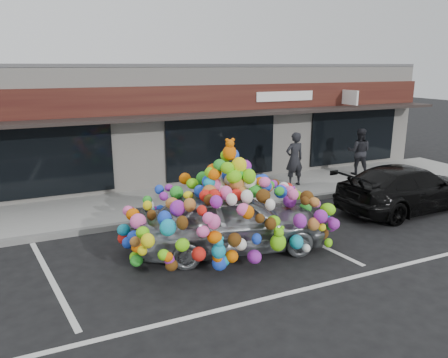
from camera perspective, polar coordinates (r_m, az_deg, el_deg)
name	(u,v)px	position (r m, az deg, el deg)	size (l,w,h in m)	color
ground	(200,256)	(10.25, -3.22, -9.99)	(90.00, 90.00, 0.00)	black
shop_building	(120,121)	(17.59, -13.39, 7.40)	(24.00, 7.20, 4.31)	silver
sidewalk	(153,204)	(13.78, -9.25, -3.25)	(26.00, 3.00, 0.15)	gray
kerb	(167,219)	(12.42, -7.42, -5.21)	(26.00, 0.18, 0.16)	slate
parking_stripe_left	(51,279)	(9.88, -21.66, -12.05)	(0.12, 4.40, 0.01)	silver
parking_stripe_mid	(297,234)	(11.61, 9.50, -7.10)	(0.12, 4.40, 0.01)	silver
parking_stripe_right	(444,207)	(15.17, 26.79, -3.29)	(0.12, 4.40, 0.01)	silver
lane_line	(332,282)	(9.35, 13.99, -12.96)	(14.00, 0.12, 0.01)	silver
toy_car	(231,213)	(10.23, 0.89, -4.43)	(3.18, 4.96, 2.73)	#B3B8BE
black_sedan	(408,188)	(14.23, 22.87, -1.09)	(4.74, 1.93, 1.38)	black
pedestrian_a	(294,159)	(15.41, 9.18, 2.59)	(0.69, 0.45, 1.89)	black
pedestrian_b	(359,152)	(17.57, 17.22, 3.44)	(0.87, 0.68, 1.79)	black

